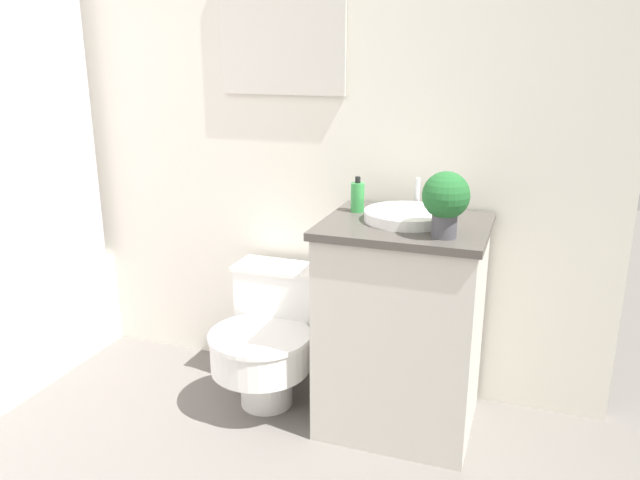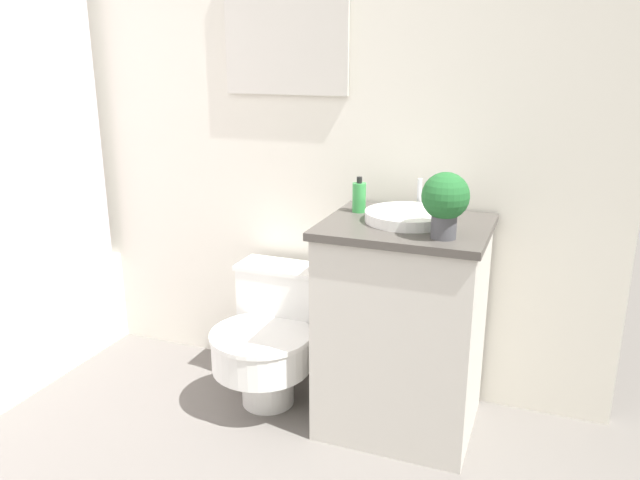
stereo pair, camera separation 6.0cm
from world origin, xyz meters
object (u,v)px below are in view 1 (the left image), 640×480
Objects in this scene: toilet at (271,335)px; soap_bottle at (358,197)px; potted_plant at (446,199)px; sink at (407,216)px.

toilet is 0.72m from soap_bottle.
potted_plant is at bearing -11.22° from toilet.
soap_bottle is 0.46m from potted_plant.
sink is 2.54× the size of soap_bottle.
potted_plant reaches higher than sink.
toilet is 0.81m from sink.
soap_bottle is 0.62× the size of potted_plant.
sink reaches higher than toilet.
toilet is 1.02m from potted_plant.
toilet is at bearing 168.78° from potted_plant.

